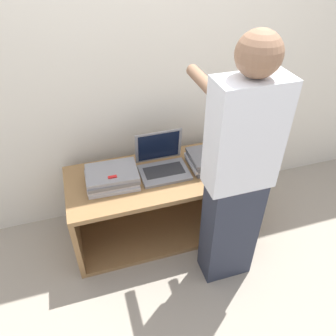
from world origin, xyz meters
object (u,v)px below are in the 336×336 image
object	(u,v)px
laptop_stack_right	(213,159)
person	(237,177)
laptop_open	(162,164)
laptop_stack_left	(112,177)

from	to	relation	value
laptop_stack_right	person	size ratio (longest dim) A/B	0.22
laptop_open	person	size ratio (longest dim) A/B	0.21
laptop_open	laptop_stack_left	world-z (taller)	laptop_open
laptop_open	laptop_stack_left	bearing A→B (deg)	-173.08
laptop_open	laptop_stack_right	distance (m)	0.39
laptop_stack_left	laptop_stack_right	bearing A→B (deg)	-0.24
laptop_stack_right	person	world-z (taller)	person
laptop_stack_right	laptop_open	bearing A→B (deg)	172.63
laptop_open	laptop_stack_right	world-z (taller)	laptop_open
laptop_open	person	world-z (taller)	person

